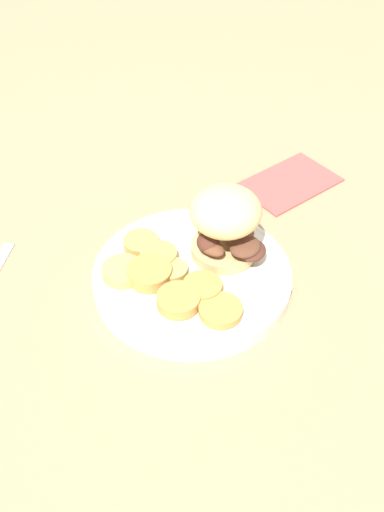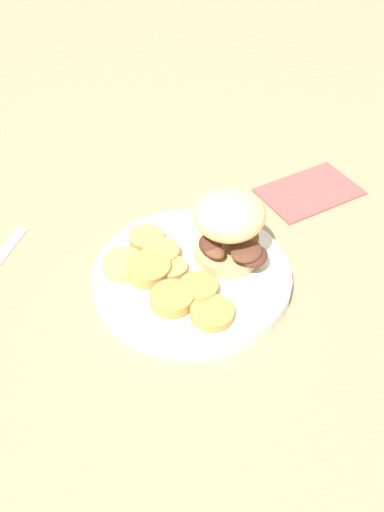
{
  "view_description": "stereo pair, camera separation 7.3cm",
  "coord_description": "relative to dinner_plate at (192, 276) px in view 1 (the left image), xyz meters",
  "views": [
    {
      "loc": [
        -0.01,
        0.53,
        0.55
      ],
      "look_at": [
        0.0,
        0.0,
        0.05
      ],
      "focal_mm": 42.0,
      "sensor_mm": 36.0,
      "label": 1
    },
    {
      "loc": [
        -0.09,
        0.53,
        0.55
      ],
      "look_at": [
        0.0,
        0.0,
        0.05
      ],
      "focal_mm": 42.0,
      "sensor_mm": 36.0,
      "label": 2
    }
  ],
  "objects": [
    {
      "name": "potato_round_3",
      "position": [
        0.09,
        0.01,
        0.02
      ],
      "size": [
        0.05,
        0.05,
        0.01
      ],
      "primitive_type": "cylinder",
      "color": "tan",
      "rests_on": "dinner_plate"
    },
    {
      "name": "potato_round_7",
      "position": [
        0.02,
        0.01,
        0.02
      ],
      "size": [
        0.04,
        0.04,
        0.01
      ],
      "primitive_type": "cylinder",
      "color": "tan",
      "rests_on": "dinner_plate"
    },
    {
      "name": "ground_plane",
      "position": [
        0.0,
        0.0,
        -0.01
      ],
      "size": [
        4.0,
        4.0,
        0.0
      ],
      "primitive_type": "plane",
      "color": "#937F5B"
    },
    {
      "name": "potato_round_1",
      "position": [
        0.07,
        -0.04,
        0.02
      ],
      "size": [
        0.05,
        0.05,
        0.01
      ],
      "primitive_type": "cylinder",
      "color": "tan",
      "rests_on": "dinner_plate"
    },
    {
      "name": "potato_round_0",
      "position": [
        0.01,
        0.06,
        0.02
      ],
      "size": [
        0.05,
        0.05,
        0.01
      ],
      "primitive_type": "cylinder",
      "color": "#BC8942",
      "rests_on": "dinner_plate"
    },
    {
      "name": "dinner_plate",
      "position": [
        0.0,
        0.0,
        0.0
      ],
      "size": [
        0.25,
        0.25,
        0.02
      ],
      "color": "white",
      "rests_on": "ground_plane"
    },
    {
      "name": "napkin",
      "position": [
        -0.14,
        -0.22,
        -0.01
      ],
      "size": [
        0.17,
        0.17,
        0.01
      ],
      "primitive_type": "cube",
      "rotation": [
        0.0,
        0.0,
        0.69
      ],
      "color": "#B24C47",
      "rests_on": "ground_plane"
    },
    {
      "name": "potato_round_4",
      "position": [
        -0.04,
        0.07,
        0.02
      ],
      "size": [
        0.05,
        0.05,
        0.01
      ],
      "primitive_type": "cylinder",
      "color": "#BC8942",
      "rests_on": "dinner_plate"
    },
    {
      "name": "potato_round_2",
      "position": [
        0.05,
        0.01,
        0.02
      ],
      "size": [
        0.06,
        0.06,
        0.02
      ],
      "primitive_type": "cylinder",
      "color": "#BC8942",
      "rests_on": "dinner_plate"
    },
    {
      "name": "sandwich",
      "position": [
        -0.04,
        -0.03,
        0.06
      ],
      "size": [
        0.1,
        0.1,
        0.1
      ],
      "color": "tan",
      "rests_on": "dinner_plate"
    },
    {
      "name": "potato_round_5",
      "position": [
        -0.01,
        0.04,
        0.02
      ],
      "size": [
        0.05,
        0.05,
        0.01
      ],
      "primitive_type": "cylinder",
      "color": "#BC8942",
      "rests_on": "dinner_plate"
    },
    {
      "name": "potato_round_6",
      "position": [
        0.04,
        -0.02,
        0.02
      ],
      "size": [
        0.05,
        0.05,
        0.01
      ],
      "primitive_type": "cylinder",
      "color": "tan",
      "rests_on": "dinner_plate"
    }
  ]
}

